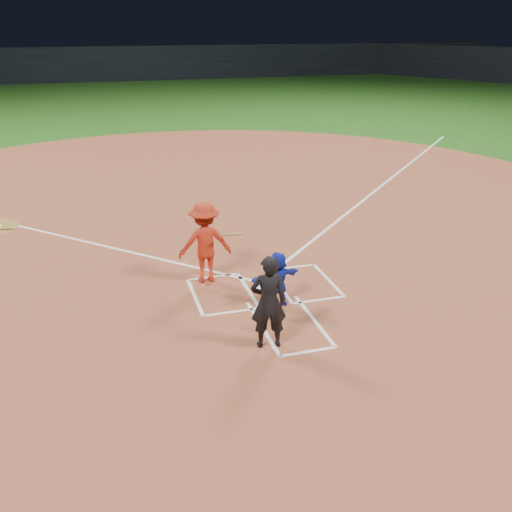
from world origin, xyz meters
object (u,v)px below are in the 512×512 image
object	(u,v)px
home_plate	(264,288)
catcher	(278,279)
umpire	(268,302)
batter_at_plate	(205,243)

from	to	relation	value
home_plate	catcher	xyz separation A→B (m)	(0.04, -0.89, 0.60)
catcher	umpire	bearing A→B (deg)	52.18
batter_at_plate	home_plate	bearing A→B (deg)	-33.56
home_plate	batter_at_plate	world-z (taller)	batter_at_plate
home_plate	batter_at_plate	distance (m)	1.69
home_plate	umpire	distance (m)	2.62
home_plate	catcher	world-z (taller)	catcher
umpire	batter_at_plate	bearing A→B (deg)	-72.67
home_plate	umpire	bearing A→B (deg)	74.89
catcher	batter_at_plate	xyz separation A→B (m)	(-1.21, 1.66, 0.34)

